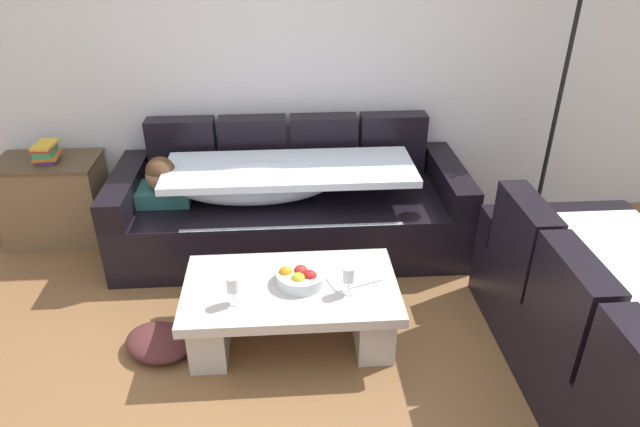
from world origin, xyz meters
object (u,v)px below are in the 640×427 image
coffee_table (291,305)px  open_magazine (351,276)px  couch_along_wall (285,206)px  wine_glass_near_left (233,285)px  book_stack_on_cabinet (46,152)px  crumpled_garment (159,342)px  fruit_bowl (300,277)px  floor_lamp (557,90)px  couch_near_window (630,353)px  wine_glass_near_right (349,275)px  side_cabinet (55,200)px

coffee_table → open_magazine: size_ratio=4.29×
couch_along_wall → coffee_table: size_ratio=2.05×
wine_glass_near_left → couch_along_wall: bearing=76.4°
book_stack_on_cabinet → crumpled_garment: book_stack_on_cabinet is taller
fruit_bowl → crumpled_garment: bearing=-174.7°
fruit_bowl → floor_lamp: bearing=31.6°
wine_glass_near_left → book_stack_on_cabinet: size_ratio=0.75×
couch_near_window → fruit_bowl: size_ratio=7.26×
coffee_table → fruit_bowl: bearing=17.7°
wine_glass_near_left → wine_glass_near_right: (0.62, 0.05, 0.00)m
couch_along_wall → couch_near_window: size_ratio=1.21×
wine_glass_near_right → book_stack_on_cabinet: (-2.01, 1.35, 0.21)m
side_cabinet → floor_lamp: floor_lamp is taller
fruit_bowl → open_magazine: fruit_bowl is taller
couch_near_window → side_cabinet: (-3.35, 1.87, -0.02)m
book_stack_on_cabinet → side_cabinet: bearing=169.5°
floor_lamp → crumpled_garment: (-2.66, -1.21, -1.06)m
wine_glass_near_right → crumpled_garment: (-1.07, 0.04, -0.44)m
side_cabinet → book_stack_on_cabinet: 0.39m
book_stack_on_cabinet → floor_lamp: bearing=-1.7°
couch_along_wall → crumpled_garment: bearing=-124.1°
coffee_table → couch_near_window: bearing=-20.6°
book_stack_on_cabinet → floor_lamp: 3.62m
couch_near_window → crumpled_garment: couch_near_window is taller
floor_lamp → side_cabinet: bearing=178.2°
wine_glass_near_right → open_magazine: (0.03, 0.15, -0.11)m
crumpled_garment → wine_glass_near_left: bearing=-10.1°
wine_glass_near_left → side_cabinet: bearing=135.3°
coffee_table → couch_along_wall: bearing=91.0°
coffee_table → crumpled_garment: coffee_table is taller
wine_glass_near_right → open_magazine: wine_glass_near_right is taller
couch_along_wall → fruit_bowl: (0.07, -1.02, 0.09)m
couch_near_window → floor_lamp: bearing=-8.7°
fruit_bowl → open_magazine: bearing=7.4°
fruit_bowl → side_cabinet: (-1.77, 1.24, -0.10)m
wine_glass_near_left → crumpled_garment: bearing=169.9°
coffee_table → wine_glass_near_left: (-0.30, -0.14, 0.26)m
fruit_bowl → book_stack_on_cabinet: size_ratio=1.27×
wine_glass_near_right → coffee_table: bearing=163.4°
couch_near_window → coffee_table: 1.74m
fruit_bowl → side_cabinet: 2.17m
couch_along_wall → coffee_table: bearing=-89.0°
couch_along_wall → couch_near_window: (1.65, -1.65, 0.01)m
open_magazine → couch_near_window: bearing=-47.0°
coffee_table → floor_lamp: (1.90, 1.15, 0.88)m
couch_along_wall → crumpled_garment: (-0.74, -1.10, -0.27)m
book_stack_on_cabinet → floor_lamp: (3.60, -0.11, 0.41)m
couch_near_window → book_stack_on_cabinet: couch_near_window is taller
wine_glass_near_left → wine_glass_near_right: 0.62m
coffee_table → crumpled_garment: 0.78m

